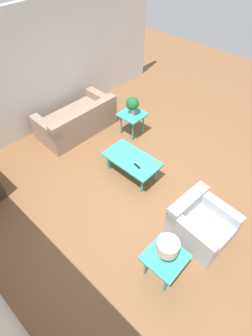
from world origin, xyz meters
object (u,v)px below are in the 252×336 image
armchair (200,224)px  coffee_table (132,160)px  side_table_lamp (165,259)px  table_lamp (168,247)px  potted_plant (132,104)px  side_table_plant (132,117)px  sofa (77,121)px

armchair → coffee_table: bearing=86.3°
armchair → side_table_lamp: (0.02, 0.96, 0.19)m
armchair → table_lamp: (0.02, 0.96, 0.55)m
armchair → potted_plant: bearing=69.1°
potted_plant → table_lamp: bearing=139.7°
side_table_plant → table_lamp: size_ratio=1.39×
side_table_plant → side_table_lamp: 3.45m
armchair → side_table_plant: bearing=69.1°
table_lamp → coffee_table: bearing=-35.2°
sofa → armchair: (-3.67, 0.44, -0.00)m
side_table_plant → armchair: bearing=154.4°
side_table_lamp → coffee_table: bearing=-35.2°
armchair → table_lamp: 1.11m
armchair → potted_plant: 2.99m
armchair → table_lamp: bearing=-176.6°
side_table_lamp → table_lamp: bearing=-45.0°
sofa → potted_plant: potted_plant is taller
armchair → table_lamp: size_ratio=2.43×
armchair → side_table_plant: (2.65, -1.27, 0.19)m
side_table_lamp → table_lamp: table_lamp is taller
table_lamp → sofa: bearing=-21.1°
potted_plant → sofa: bearing=39.1°
armchair → coffee_table: size_ratio=0.86×
table_lamp → side_table_lamp: bearing=135.0°
table_lamp → side_table_plant: bearing=-40.3°
side_table_lamp → side_table_plant: bearing=-40.3°
sofa → side_table_lamp: bearing=70.2°
armchair → side_table_lamp: size_ratio=1.74×
potted_plant → table_lamp: (-2.63, 2.23, 0.03)m
coffee_table → armchair: bearing=171.6°
side_table_plant → side_table_lamp: same height
armchair → coffee_table: 1.77m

